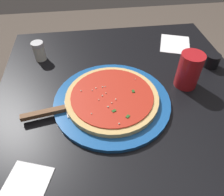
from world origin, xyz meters
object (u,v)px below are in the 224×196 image
napkin_folded_right (21,195)px  napkin_loose_left (175,44)px  pizza (112,97)px  cup_small_sauce (212,60)px  pizza_server (57,110)px  cup_tall_drink (189,70)px  parmesan_shaker (39,51)px  serving_plate (112,101)px

napkin_folded_right → napkin_loose_left: (-0.57, 0.56, 0.00)m
pizza → cup_small_sauce: (-0.14, 0.40, 0.00)m
pizza → napkin_folded_right: size_ratio=1.92×
pizza → pizza_server: (0.03, -0.17, -0.00)m
pizza → cup_tall_drink: size_ratio=2.39×
cup_small_sauce → parmesan_shaker: bearing=-101.5°
cup_small_sauce → napkin_folded_right: cup_small_sauce is taller
napkin_loose_left → cup_tall_drink: bearing=-12.2°
pizza_server → cup_tall_drink: bearing=100.8°
parmesan_shaker → napkin_folded_right: bearing=0.7°
pizza → cup_tall_drink: 0.27m
napkin_loose_left → parmesan_shaker: (0.04, -0.57, 0.04)m
parmesan_shaker → pizza: bearing=42.3°
serving_plate → pizza_server: bearing=-80.3°
napkin_folded_right → cup_tall_drink: bearing=121.7°
cup_small_sauce → pizza_server: bearing=-73.2°
serving_plate → cup_tall_drink: (-0.05, 0.26, 0.05)m
serving_plate → parmesan_shaker: parmesan_shaker is taller
pizza_server → napkin_loose_left: size_ratio=1.51×
napkin_folded_right → pizza: bearing=136.9°
serving_plate → pizza: (0.00, -0.00, 0.02)m
cup_small_sauce → napkin_loose_left: 0.19m
cup_tall_drink → pizza_server: bearing=-79.2°
napkin_folded_right → cup_small_sauce: bearing=122.0°
serving_plate → parmesan_shaker: bearing=-137.7°
serving_plate → napkin_folded_right: size_ratio=2.43×
serving_plate → napkin_loose_left: 0.44m
cup_tall_drink → parmesan_shaker: (-0.22, -0.51, -0.02)m
pizza → pizza_server: size_ratio=1.30×
pizza → parmesan_shaker: bearing=-137.7°
pizza_server → cup_small_sauce: cup_small_sauce is taller
pizza → napkin_folded_right: (0.26, -0.24, -0.02)m
cup_tall_drink → cup_small_sauce: 0.17m
napkin_folded_right → napkin_loose_left: bearing=135.4°
pizza_server → parmesan_shaker: 0.31m
serving_plate → cup_tall_drink: 0.27m
serving_plate → cup_tall_drink: bearing=101.5°
pizza_server → napkin_folded_right: pizza_server is taller
pizza → cup_small_sauce: bearing=109.6°
napkin_folded_right → parmesan_shaker: size_ratio=2.05×
cup_small_sauce → parmesan_shaker: 0.66m
pizza → serving_plate: bearing=169.6°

